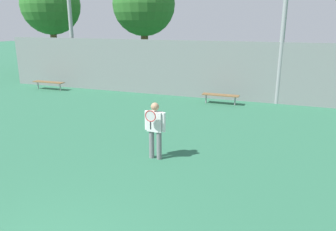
% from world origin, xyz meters
% --- Properties ---
extents(tennis_player, '(0.62, 0.41, 1.61)m').
position_xyz_m(tennis_player, '(0.13, 5.23, 0.93)').
color(tennis_player, slate).
rests_on(tennis_player, ground_plane).
extents(bench_courtside_far, '(1.92, 0.40, 0.46)m').
position_xyz_m(bench_courtside_far, '(-9.21, 12.13, 0.42)').
color(bench_courtside_far, brown).
rests_on(bench_courtside_far, ground_plane).
extents(bench_adjacent_court, '(1.70, 0.40, 0.46)m').
position_xyz_m(bench_adjacent_court, '(0.57, 12.13, 0.41)').
color(bench_adjacent_court, brown).
rests_on(bench_adjacent_court, ground_plane).
extents(back_fence, '(24.49, 0.06, 2.83)m').
position_xyz_m(back_fence, '(0.00, 13.13, 1.41)').
color(back_fence, gray).
rests_on(back_fence, ground_plane).
extents(tree_green_broad, '(4.48, 4.48, 7.16)m').
position_xyz_m(tree_green_broad, '(-6.77, 19.97, 4.89)').
color(tree_green_broad, brown).
rests_on(tree_green_broad, ground_plane).
extents(tree_dark_dense, '(4.26, 4.26, 7.03)m').
position_xyz_m(tree_dark_dense, '(-13.31, 17.97, 4.87)').
color(tree_dark_dense, brown).
rests_on(tree_dark_dense, ground_plane).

